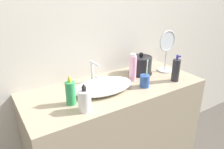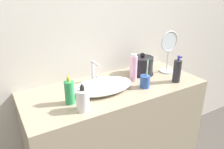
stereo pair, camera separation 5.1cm
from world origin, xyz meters
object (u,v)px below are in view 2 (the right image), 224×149
(mouthwash_bottle, at_px, (83,100))
(hand_cream_bottle, at_px, (69,92))
(toothbrush_cup, at_px, (145,81))
(vanity_mirror, at_px, (169,49))
(electric_kettle, at_px, (142,66))
(shampoo_bottle, at_px, (134,68))
(lotion_bottle, at_px, (177,71))
(faucet, at_px, (94,71))

(mouthwash_bottle, bearing_deg, hand_cream_bottle, 108.11)
(toothbrush_cup, height_order, hand_cream_bottle, toothbrush_cup)
(toothbrush_cup, distance_m, mouthwash_bottle, 0.50)
(hand_cream_bottle, relative_size, vanity_mirror, 0.55)
(electric_kettle, relative_size, shampoo_bottle, 0.91)
(lotion_bottle, bearing_deg, shampoo_bottle, 145.88)
(faucet, xyz_separation_m, shampoo_bottle, (0.26, -0.12, 0.01))
(vanity_mirror, bearing_deg, mouthwash_bottle, -166.38)
(toothbrush_cup, bearing_deg, shampoo_bottle, 91.11)
(electric_kettle, height_order, lotion_bottle, lotion_bottle)
(lotion_bottle, xyz_separation_m, mouthwash_bottle, (-0.75, -0.02, -0.02))
(faucet, relative_size, toothbrush_cup, 0.82)
(electric_kettle, height_order, vanity_mirror, vanity_mirror)
(electric_kettle, xyz_separation_m, mouthwash_bottle, (-0.62, -0.27, 0.00))
(shampoo_bottle, xyz_separation_m, hand_cream_bottle, (-0.53, -0.08, -0.02))
(lotion_bottle, bearing_deg, toothbrush_cup, 170.98)
(toothbrush_cup, bearing_deg, lotion_bottle, -9.02)
(faucet, bearing_deg, electric_kettle, -6.39)
(faucet, relative_size, hand_cream_bottle, 0.88)
(mouthwash_bottle, xyz_separation_m, hand_cream_bottle, (-0.04, 0.11, 0.01))
(electric_kettle, bearing_deg, mouthwash_bottle, -156.80)
(toothbrush_cup, distance_m, hand_cream_bottle, 0.53)
(faucet, bearing_deg, lotion_bottle, -29.31)
(vanity_mirror, bearing_deg, shampoo_bottle, -178.88)
(faucet, distance_m, mouthwash_bottle, 0.39)
(hand_cream_bottle, bearing_deg, shampoo_bottle, 8.91)
(mouthwash_bottle, height_order, vanity_mirror, vanity_mirror)
(electric_kettle, xyz_separation_m, toothbrush_cup, (-0.13, -0.21, -0.02))
(shampoo_bottle, bearing_deg, vanity_mirror, 1.12)
(shampoo_bottle, bearing_deg, mouthwash_bottle, -158.27)
(lotion_bottle, height_order, hand_cream_bottle, lotion_bottle)
(faucet, relative_size, mouthwash_bottle, 0.98)
(electric_kettle, bearing_deg, vanity_mirror, -17.55)
(electric_kettle, relative_size, lotion_bottle, 0.93)
(lotion_bottle, xyz_separation_m, shampoo_bottle, (-0.26, 0.18, 0.02))
(toothbrush_cup, xyz_separation_m, mouthwash_bottle, (-0.49, -0.06, 0.02))
(lotion_bottle, xyz_separation_m, hand_cream_bottle, (-0.79, 0.10, -0.01))
(faucet, height_order, electric_kettle, electric_kettle)
(toothbrush_cup, distance_m, lotion_bottle, 0.27)
(lotion_bottle, height_order, vanity_mirror, vanity_mirror)
(mouthwash_bottle, relative_size, hand_cream_bottle, 0.90)
(shampoo_bottle, height_order, vanity_mirror, vanity_mirror)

